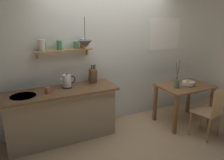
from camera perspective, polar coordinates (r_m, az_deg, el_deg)
The scene contains 12 objects.
ground_plane at distance 4.05m, azimuth 2.90°, elevation -13.74°, with size 14.00×14.00×0.00m, color tan.
back_wall at distance 4.21m, azimuth 1.39°, elevation 7.19°, with size 6.80×0.11×2.70m.
kitchen_counter at distance 3.80m, azimuth -12.96°, elevation -8.72°, with size 1.83×0.63×0.89m.
wall_shelf at distance 3.67m, azimuth -12.72°, elevation 8.44°, with size 0.93×0.20×0.31m.
dining_table at distance 4.41m, azimuth 18.28°, elevation -2.90°, with size 0.98×0.69×0.76m.
dining_chair_near at distance 4.06m, azimuth 24.33°, elevation -7.14°, with size 0.50×0.48×0.90m.
fruit_bowl at distance 4.37m, azimuth 19.27°, elevation -0.74°, with size 0.23×0.23×0.12m.
twig_vase at distance 4.16m, azimuth 16.46°, elevation -0.78°, with size 0.10×0.10×0.52m.
electric_kettle at distance 3.68m, azimuth -11.59°, elevation -0.32°, with size 0.25×0.16×0.24m.
knife_block at distance 3.86m, azimuth -5.02°, elevation 1.19°, with size 0.10×0.19×0.34m.
coffee_mug_by_sink at distance 3.51m, azimuth -16.36°, elevation -2.55°, with size 0.12×0.08×0.10m.
pendant_lamp at distance 3.51m, azimuth -6.99°, elevation 9.24°, with size 0.22×0.22×0.48m.
Camera 1 is at (-1.69, -3.05, 2.06)m, focal length 35.10 mm.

